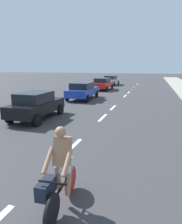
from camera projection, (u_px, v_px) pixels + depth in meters
ground_plane at (122, 99)px, 18.84m from camera, size 160.00×160.00×0.00m
lane_stripe_2 at (72, 147)px, 7.37m from camera, size 0.16×1.80×0.01m
lane_stripe_3 at (103, 118)px, 11.71m from camera, size 0.16×1.80×0.01m
lane_stripe_4 at (113, 108)px, 14.60m from camera, size 0.16×1.80×0.01m
lane_stripe_5 at (125, 96)px, 20.48m from camera, size 0.16×1.80×0.01m
lane_stripe_6 at (129, 92)px, 23.34m from camera, size 0.16×1.80×0.01m
lane_stripe_7 at (133, 89)px, 27.55m from camera, size 0.16×1.80×0.01m
lane_stripe_8 at (133, 88)px, 28.16m from camera, size 0.16×1.80×0.01m
lane_stripe_9 at (137, 84)px, 34.56m from camera, size 0.16×1.80×0.01m
cyclist at (59, 173)px, 4.01m from camera, size 0.65×1.71×1.82m
parked_car_black at (36, 105)px, 11.29m from camera, size 1.91×4.01×1.57m
parked_car_blue at (83, 90)px, 18.26m from camera, size 2.15×4.54×1.57m
parked_car_red at (103, 84)px, 25.73m from camera, size 2.13×4.49×1.57m
parked_car_silver at (111, 80)px, 32.82m from camera, size 2.28×4.63×1.57m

